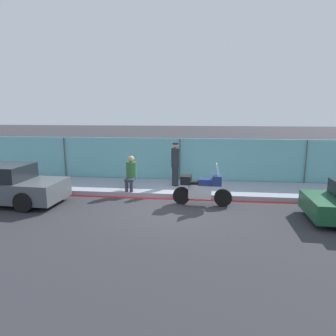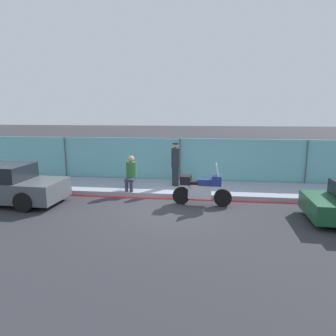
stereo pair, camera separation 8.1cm
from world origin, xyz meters
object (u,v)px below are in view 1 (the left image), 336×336
Objects in this scene: officer_standing at (175,164)px; person_seated_on_curb at (131,171)px; parked_car_right_down_street at (0,185)px; motorcycle at (202,188)px.

officer_standing is 1.33× the size of person_seated_on_curb.
motorcycle is at bearing 7.10° from parked_car_right_down_street.
officer_standing is (-1.13, 2.01, 0.50)m from motorcycle.
parked_car_right_down_street is at bearing -171.17° from motorcycle.
person_seated_on_curb is (-1.71, -0.86, -0.18)m from officer_standing.
parked_car_right_down_street is at bearing -158.35° from person_seated_on_curb.
parked_car_right_down_street is (-6.14, -2.62, -0.44)m from officer_standing.
officer_standing is at bearing 25.44° from parked_car_right_down_street.
motorcycle is at bearing -22.23° from person_seated_on_curb.
person_seated_on_curb is 0.30× the size of parked_car_right_down_street.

